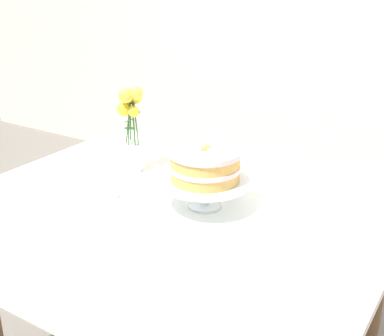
# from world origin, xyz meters

# --- Properties ---
(dining_table) EXTENTS (1.40, 1.00, 0.74)m
(dining_table) POSITION_xyz_m (0.00, -0.03, 0.65)
(dining_table) COLOR white
(dining_table) RESTS_ON ground
(linen_napkin) EXTENTS (0.33, 0.33, 0.00)m
(linen_napkin) POSITION_xyz_m (0.10, -0.03, 0.74)
(linen_napkin) COLOR white
(linen_napkin) RESTS_ON dining_table
(cake_stand) EXTENTS (0.29, 0.29, 0.10)m
(cake_stand) POSITION_xyz_m (0.10, -0.03, 0.82)
(cake_stand) COLOR silver
(cake_stand) RESTS_ON linen_napkin
(layer_cake) EXTENTS (0.23, 0.23, 0.11)m
(layer_cake) POSITION_xyz_m (0.10, -0.03, 0.89)
(layer_cake) COLOR tan
(layer_cake) RESTS_ON cake_stand
(flower_vase) EXTENTS (0.10, 0.11, 0.33)m
(flower_vase) POSITION_xyz_m (-0.30, 0.11, 0.91)
(flower_vase) COLOR silver
(flower_vase) RESTS_ON dining_table
(teacup) EXTENTS (0.13, 0.13, 0.06)m
(teacup) POSITION_xyz_m (-0.21, -0.14, 0.76)
(teacup) COLOR white
(teacup) RESTS_ON dining_table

